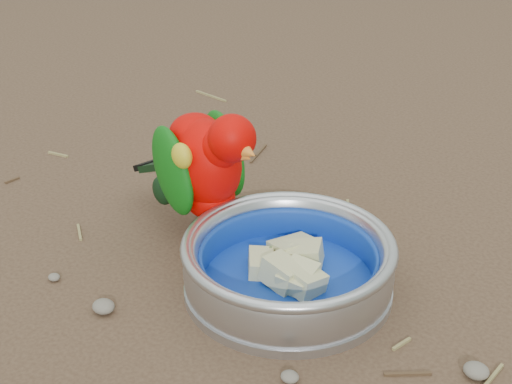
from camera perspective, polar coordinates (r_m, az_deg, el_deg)
The scene contains 6 objects.
ground at distance 0.84m, azimuth -1.69°, elevation -6.81°, with size 60.00×60.00×0.00m, color #4E3828.
food_bowl at distance 0.83m, azimuth 2.34°, elevation -6.78°, with size 0.22×0.22×0.02m, color #B2B2BA.
bowl_wall at distance 0.81m, azimuth 2.38°, elevation -5.04°, with size 0.22×0.22×0.04m, color #B2B2BA, non-canonical shape.
fruit_wedges at distance 0.81m, azimuth 2.37°, elevation -5.45°, with size 0.13×0.13×0.03m, color beige, non-canonical shape.
lory_parrot at distance 0.88m, azimuth -3.66°, elevation 1.28°, with size 0.10×0.20×0.16m, color #D20300, non-canonical shape.
ground_debris at distance 0.86m, azimuth 1.67°, elevation -5.68°, with size 0.90×0.80×0.01m, color olive, non-canonical shape.
Camera 1 is at (0.41, -0.55, 0.48)m, focal length 55.00 mm.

